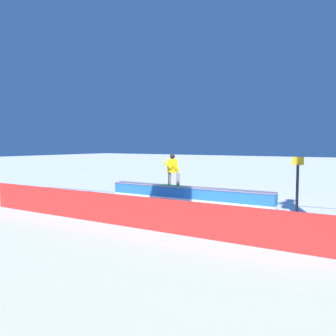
% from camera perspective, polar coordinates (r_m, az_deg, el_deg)
% --- Properties ---
extents(ground_plane, '(120.00, 120.00, 0.00)m').
position_cam_1_polar(ground_plane, '(14.44, 3.24, -6.19)').
color(ground_plane, white).
extents(grind_box, '(7.54, 0.74, 0.76)m').
position_cam_1_polar(grind_box, '(14.38, 3.24, -4.84)').
color(grind_box, blue).
rests_on(grind_box, ground_plane).
extents(snowboarder, '(1.48, 0.57, 1.39)m').
position_cam_1_polar(snowboarder, '(14.59, 0.81, -0.10)').
color(snowboarder, '#2C9852').
rests_on(snowboarder, grind_box).
extents(safety_fence, '(12.43, 0.39, 0.99)m').
position_cam_1_polar(safety_fence, '(10.73, -8.36, -7.13)').
color(safety_fence, red).
rests_on(safety_fence, ground_plane).
extents(trail_marker, '(0.40, 0.10, 2.12)m').
position_cam_1_polar(trail_marker, '(13.09, 21.31, -2.53)').
color(trail_marker, '#262628').
rests_on(trail_marker, ground_plane).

